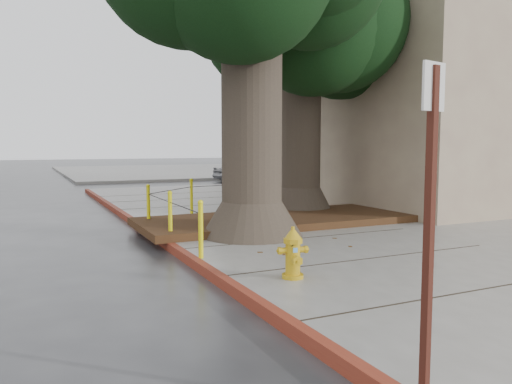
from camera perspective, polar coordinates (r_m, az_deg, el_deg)
ground at (r=8.00m, az=9.79°, el=-8.91°), size 140.00×140.00×0.00m
sidewalk_main at (r=13.83m, az=24.35°, el=-2.97°), size 16.00×26.00×0.15m
sidewalk_far at (r=37.86m, az=-9.24°, el=2.40°), size 16.00×20.00×0.15m
curb_red at (r=9.36m, az=-9.50°, el=-6.35°), size 0.14×26.00×0.16m
planter_bed at (r=11.68m, az=2.39°, el=-3.18°), size 6.40×2.60×0.16m
building_corner at (r=20.95m, az=19.32°, el=13.38°), size 12.00×13.00×10.00m
building_side_white at (r=38.35m, az=7.09°, el=9.08°), size 10.00×10.00×9.00m
building_side_grey at (r=46.76m, az=9.42°, el=10.21°), size 12.00×14.00×12.00m
tree_far at (r=13.99m, az=6.24°, el=17.93°), size 4.50×3.80×7.17m
bollard_ring at (r=11.37m, az=-6.63°, el=-1.24°), size 3.79×5.39×0.95m
fire_hydrant at (r=6.85m, az=4.24°, el=-6.98°), size 0.38×0.35×0.71m
signpost at (r=3.63m, az=19.22°, el=-2.37°), size 0.23×0.07×2.36m
car_silver at (r=27.63m, az=-1.62°, el=2.39°), size 3.36×1.71×1.10m
car_red at (r=31.01m, az=7.59°, el=2.74°), size 3.59×1.28×1.18m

